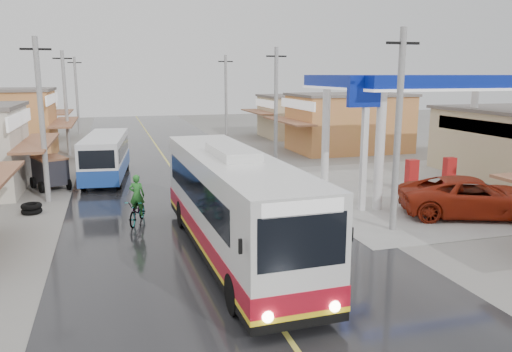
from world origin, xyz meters
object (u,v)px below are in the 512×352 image
object	(u,v)px
coach_bus	(232,204)
tyre_stack	(32,208)
tricycle_near	(50,171)
cyclist	(137,207)
second_bus	(106,156)
jeepney	(473,197)

from	to	relation	value
coach_bus	tyre_stack	world-z (taller)	coach_bus
coach_bus	tricycle_near	size ratio (longest dim) A/B	4.77
cyclist	second_bus	bearing A→B (deg)	116.75
jeepney	cyclist	xyz separation A→B (m)	(-14.41, 3.05, -0.17)
cyclist	tricycle_near	world-z (taller)	cyclist
tricycle_near	tyre_stack	size ratio (longest dim) A/B	2.81
second_bus	jeepney	size ratio (longest dim) A/B	1.29
coach_bus	tyre_stack	distance (m)	10.95
tricycle_near	coach_bus	bearing A→B (deg)	-84.26
coach_bus	tyre_stack	size ratio (longest dim) A/B	13.40
jeepney	tyre_stack	size ratio (longest dim) A/B	6.89
jeepney	tricycle_near	xyz separation A→B (m)	(-18.65, 11.16, 0.15)
jeepney	coach_bus	bearing A→B (deg)	119.13
coach_bus	tricycle_near	bearing A→B (deg)	117.63
second_bus	cyclist	world-z (taller)	second_bus
coach_bus	jeepney	distance (m)	11.58
tyre_stack	coach_bus	bearing A→B (deg)	-45.72
coach_bus	second_bus	world-z (taller)	coach_bus
tricycle_near	tyre_stack	world-z (taller)	tricycle_near
cyclist	coach_bus	bearing A→B (deg)	-38.40
second_bus	jeepney	world-z (taller)	second_bus
coach_bus	tyre_stack	bearing A→B (deg)	132.59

